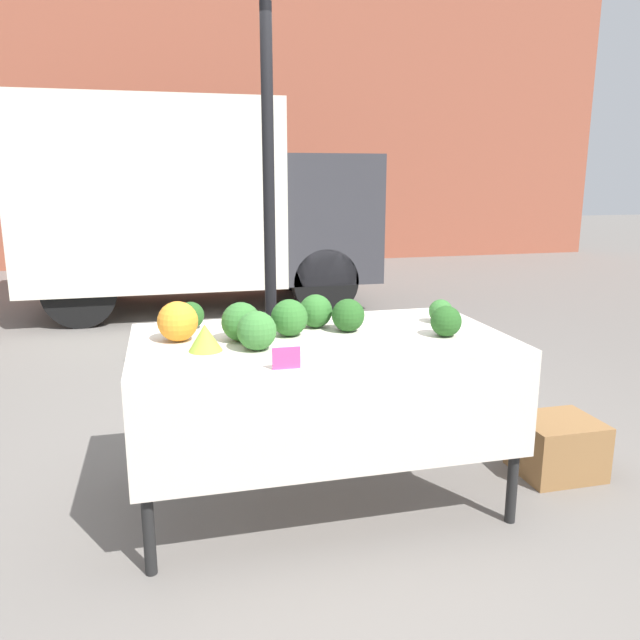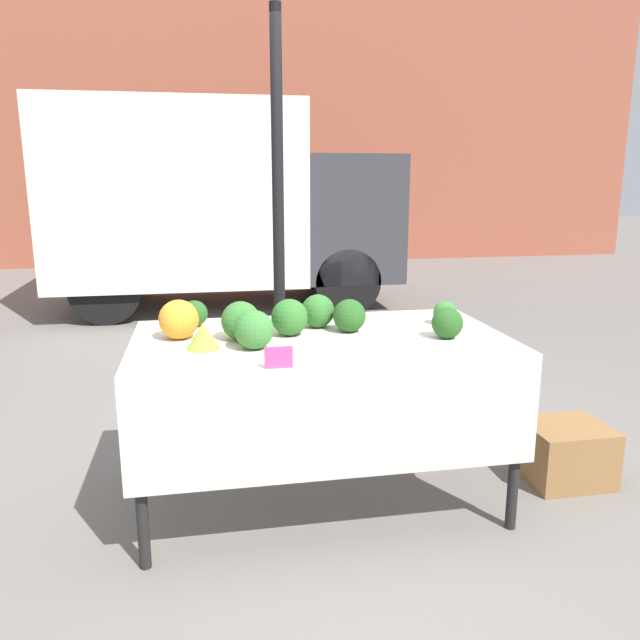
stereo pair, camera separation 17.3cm
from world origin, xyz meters
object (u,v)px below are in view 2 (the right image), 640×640
at_px(orange_cauliflower, 179,320).
at_px(price_sign, 279,357).
at_px(produce_crate, 565,453).
at_px(parked_truck, 214,201).

relative_size(orange_cauliflower, price_sign, 1.64).
xyz_separation_m(orange_cauliflower, produce_crate, (2.00, -0.11, -0.79)).
xyz_separation_m(parked_truck, price_sign, (0.13, -5.53, -0.40)).
bearing_deg(parked_truck, produce_crate, -71.37).
bearing_deg(parked_truck, price_sign, -88.68).
relative_size(parked_truck, produce_crate, 9.66).
bearing_deg(produce_crate, price_sign, -164.68).
height_order(parked_truck, orange_cauliflower, parked_truck).
relative_size(orange_cauliflower, produce_crate, 0.44).
distance_m(orange_cauliflower, price_sign, 0.68).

